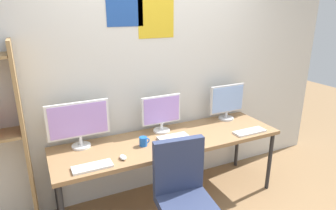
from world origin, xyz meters
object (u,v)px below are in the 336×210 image
(monitor_left, at_px, (79,122))
(keyboard_center, at_px, (181,147))
(mouse_right_side, at_px, (123,157))
(office_chair, at_px, (184,209))
(laptop_closed, at_px, (175,139))
(desk, at_px, (170,143))
(coffee_mug, at_px, (143,141))
(keyboard_right, at_px, (250,132))
(keyboard_left, at_px, (92,167))
(mouse_left_side, at_px, (160,151))
(monitor_right, at_px, (227,101))
(monitor_center, at_px, (161,112))

(monitor_left, distance_m, keyboard_center, 0.99)
(monitor_left, height_order, mouse_right_side, monitor_left)
(office_chair, distance_m, laptop_closed, 0.73)
(mouse_right_side, bearing_deg, desk, 19.00)
(monitor_left, distance_m, coffee_mug, 0.64)
(office_chair, xyz_separation_m, keyboard_right, (1.03, 0.42, 0.35))
(keyboard_right, bearing_deg, keyboard_left, 180.00)
(keyboard_left, bearing_deg, mouse_left_side, -0.21)
(keyboard_left, height_order, coffee_mug, coffee_mug)
(desk, relative_size, monitor_right, 5.10)
(office_chair, relative_size, monitor_left, 1.72)
(monitor_left, distance_m, monitor_right, 1.71)
(office_chair, height_order, coffee_mug, office_chair)
(office_chair, height_order, keyboard_right, office_chair)
(office_chair, relative_size, monitor_center, 2.25)
(laptop_closed, bearing_deg, keyboard_left, -166.44)
(monitor_center, xyz_separation_m, coffee_mug, (-0.30, -0.24, -0.17))
(desk, xyz_separation_m, laptop_closed, (0.03, -0.05, 0.06))
(monitor_right, distance_m, mouse_left_side, 1.18)
(keyboard_center, bearing_deg, office_chair, -114.40)
(office_chair, distance_m, monitor_center, 1.04)
(monitor_right, bearing_deg, mouse_right_side, -164.00)
(keyboard_center, bearing_deg, keyboard_left, 180.00)
(laptop_closed, distance_m, coffee_mug, 0.34)
(desk, distance_m, monitor_left, 0.93)
(laptop_closed, bearing_deg, monitor_left, 165.36)
(monitor_center, bearing_deg, mouse_left_side, -116.04)
(monitor_center, xyz_separation_m, monitor_right, (0.85, 0.00, 0.01))
(desk, relative_size, laptop_closed, 7.33)
(desk, height_order, mouse_right_side, mouse_right_side)
(monitor_center, relative_size, laptop_closed, 1.38)
(monitor_center, distance_m, mouse_left_side, 0.53)
(keyboard_right, bearing_deg, monitor_center, 152.23)
(monitor_center, distance_m, coffee_mug, 0.42)
(desk, bearing_deg, mouse_right_side, -161.00)
(mouse_right_side, bearing_deg, mouse_left_side, -6.41)
(monitor_right, distance_m, mouse_right_side, 1.49)
(monitor_left, relative_size, keyboard_center, 1.75)
(monitor_right, bearing_deg, coffee_mug, -168.28)
(monitor_left, bearing_deg, mouse_left_side, -34.95)
(laptop_closed, height_order, coffee_mug, coffee_mug)
(office_chair, xyz_separation_m, laptop_closed, (0.22, 0.60, 0.35))
(monitor_left, relative_size, mouse_left_side, 6.01)
(mouse_left_side, xyz_separation_m, laptop_closed, (0.25, 0.18, -0.00))
(monitor_left, distance_m, mouse_left_side, 0.81)
(keyboard_left, xyz_separation_m, mouse_right_side, (0.28, 0.04, 0.01))
(laptop_closed, bearing_deg, mouse_right_side, -164.48)
(desk, relative_size, monitor_center, 5.33)
(monitor_center, bearing_deg, keyboard_center, -90.00)
(keyboard_left, bearing_deg, monitor_left, 91.73)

